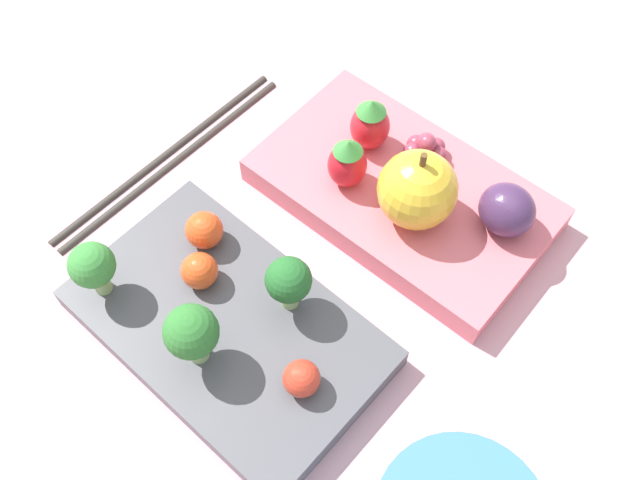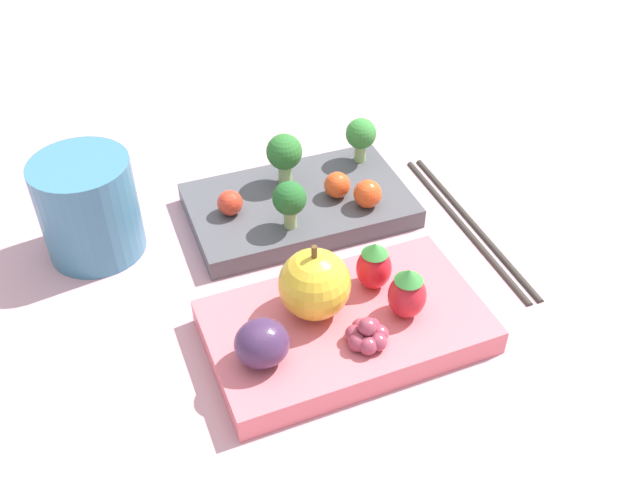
{
  "view_description": "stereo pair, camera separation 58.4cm",
  "coord_description": "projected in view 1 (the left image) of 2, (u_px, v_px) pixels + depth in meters",
  "views": [
    {
      "loc": [
        -0.17,
        0.16,
        0.42
      ],
      "look_at": [
        0.01,
        0.0,
        0.03
      ],
      "focal_mm": 40.0,
      "sensor_mm": 36.0,
      "label": 1
    },
    {
      "loc": [
        -0.1,
        -0.42,
        0.4
      ],
      "look_at": [
        0.01,
        0.0,
        0.03
      ],
      "focal_mm": 40.0,
      "sensor_mm": 36.0,
      "label": 2
    }
  ],
  "objects": [
    {
      "name": "bento_box_savoury",
      "position": [
        228.0,
        328.0,
        0.45
      ],
      "size": [
        0.21,
        0.14,
        0.02
      ],
      "color": "#4C4C51",
      "rests_on": "ground_plane"
    },
    {
      "name": "cherry_tomato_1",
      "position": [
        204.0,
        230.0,
        0.46
      ],
      "size": [
        0.02,
        0.02,
        0.02
      ],
      "color": "#DB4C1E",
      "rests_on": "bento_box_savoury"
    },
    {
      "name": "strawberry_1",
      "position": [
        347.0,
        163.0,
        0.47
      ],
      "size": [
        0.03,
        0.03,
        0.04
      ],
      "color": "red",
      "rests_on": "bento_box_fruit"
    },
    {
      "name": "cherry_tomato_2",
      "position": [
        301.0,
        378.0,
        0.41
      ],
      "size": [
        0.02,
        0.02,
        0.02
      ],
      "color": "red",
      "rests_on": "bento_box_savoury"
    },
    {
      "name": "broccoli_floret_0",
      "position": [
        195.0,
        337.0,
        0.4
      ],
      "size": [
        0.03,
        0.03,
        0.05
      ],
      "color": "#93B770",
      "rests_on": "bento_box_savoury"
    },
    {
      "name": "plum",
      "position": [
        507.0,
        210.0,
        0.46
      ],
      "size": [
        0.04,
        0.03,
        0.03
      ],
      "color": "#42284C",
      "rests_on": "bento_box_fruit"
    },
    {
      "name": "ground_plane",
      "position": [
        326.0,
        271.0,
        0.48
      ],
      "size": [
        4.0,
        4.0,
        0.0
      ],
      "primitive_type": "plane",
      "color": "#C6939E"
    },
    {
      "name": "apple",
      "position": [
        417.0,
        190.0,
        0.45
      ],
      "size": [
        0.05,
        0.05,
        0.06
      ],
      "color": "gold",
      "rests_on": "bento_box_fruit"
    },
    {
      "name": "chopsticks_pair",
      "position": [
        170.0,
        157.0,
        0.52
      ],
      "size": [
        0.04,
        0.21,
        0.01
      ],
      "color": "#332D28",
      "rests_on": "ground_plane"
    },
    {
      "name": "strawberry_0",
      "position": [
        370.0,
        124.0,
        0.49
      ],
      "size": [
        0.03,
        0.03,
        0.04
      ],
      "color": "red",
      "rests_on": "bento_box_fruit"
    },
    {
      "name": "broccoli_floret_2",
      "position": [
        289.0,
        281.0,
        0.42
      ],
      "size": [
        0.03,
        0.03,
        0.04
      ],
      "color": "#93B770",
      "rests_on": "bento_box_savoury"
    },
    {
      "name": "broccoli_floret_1",
      "position": [
        92.0,
        266.0,
        0.43
      ],
      "size": [
        0.03,
        0.03,
        0.04
      ],
      "color": "#93B770",
      "rests_on": "bento_box_savoury"
    },
    {
      "name": "cherry_tomato_0",
      "position": [
        199.0,
        271.0,
        0.44
      ],
      "size": [
        0.02,
        0.02,
        0.02
      ],
      "color": "#DB4C1E",
      "rests_on": "bento_box_savoury"
    },
    {
      "name": "bento_box_fruit",
      "position": [
        402.0,
        194.0,
        0.5
      ],
      "size": [
        0.22,
        0.14,
        0.02
      ],
      "color": "#DB6670",
      "rests_on": "ground_plane"
    },
    {
      "name": "grape_cluster",
      "position": [
        425.0,
        151.0,
        0.49
      ],
      "size": [
        0.03,
        0.03,
        0.02
      ],
      "color": "#93384C",
      "rests_on": "bento_box_fruit"
    }
  ]
}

